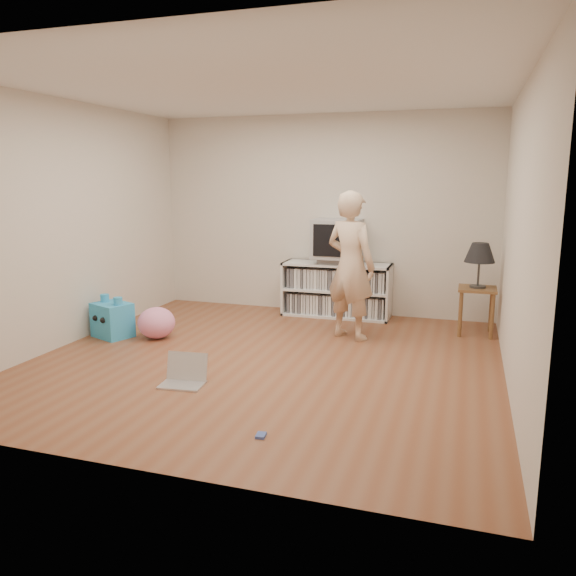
% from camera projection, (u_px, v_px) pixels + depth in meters
% --- Properties ---
extents(ground, '(4.50, 4.50, 0.00)m').
position_uv_depth(ground, '(265.00, 360.00, 5.58)').
color(ground, brown).
rests_on(ground, ground).
extents(walls, '(4.52, 4.52, 2.60)m').
position_uv_depth(walls, '(264.00, 230.00, 5.33)').
color(walls, silver).
rests_on(walls, ground).
extents(ceiling, '(4.50, 4.50, 0.01)m').
position_uv_depth(ceiling, '(263.00, 86.00, 5.08)').
color(ceiling, white).
rests_on(ceiling, walls).
extents(media_unit, '(1.40, 0.45, 0.70)m').
position_uv_depth(media_unit, '(337.00, 289.00, 7.34)').
color(media_unit, white).
rests_on(media_unit, ground).
extents(dvd_deck, '(0.45, 0.35, 0.07)m').
position_uv_depth(dvd_deck, '(337.00, 261.00, 7.25)').
color(dvd_deck, gray).
rests_on(dvd_deck, media_unit).
extents(crt_tv, '(0.60, 0.53, 0.50)m').
position_uv_depth(crt_tv, '(337.00, 239.00, 7.19)').
color(crt_tv, '#A0A0A4').
rests_on(crt_tv, dvd_deck).
extents(side_table, '(0.42, 0.42, 0.55)m').
position_uv_depth(side_table, '(477.00, 299.00, 6.45)').
color(side_table, brown).
rests_on(side_table, ground).
extents(table_lamp, '(0.34, 0.34, 0.52)m').
position_uv_depth(table_lamp, '(480.00, 254.00, 6.35)').
color(table_lamp, '#333333').
rests_on(table_lamp, side_table).
extents(person, '(0.71, 0.60, 1.65)m').
position_uv_depth(person, '(350.00, 266.00, 6.22)').
color(person, beige).
rests_on(person, ground).
extents(laptop, '(0.40, 0.34, 0.26)m').
position_uv_depth(laptop, '(185.00, 376.00, 4.95)').
color(laptop, silver).
rests_on(laptop, ground).
extents(playing_cards, '(0.07, 0.10, 0.02)m').
position_uv_depth(playing_cards, '(261.00, 435.00, 3.93)').
color(playing_cards, '#4058AB').
rests_on(playing_cards, ground).
extents(plush_blue, '(0.50, 0.46, 0.48)m').
position_uv_depth(plush_blue, '(112.00, 319.00, 6.38)').
color(plush_blue, '#2BA0DE').
rests_on(plush_blue, ground).
extents(plush_pink, '(0.46, 0.46, 0.36)m').
position_uv_depth(plush_pink, '(156.00, 323.00, 6.33)').
color(plush_pink, pink).
rests_on(plush_pink, ground).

